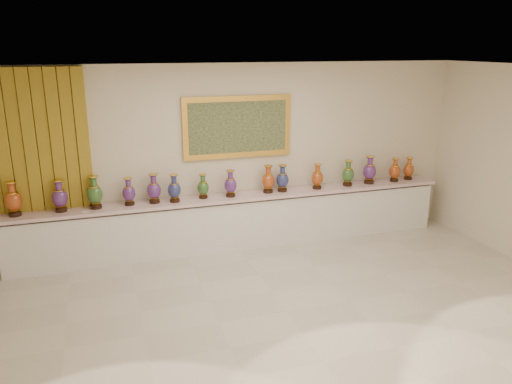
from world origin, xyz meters
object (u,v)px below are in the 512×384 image
at_px(vase_0, 13,201).
at_px(counter, 238,222).
at_px(vase_1, 60,197).
at_px(vase_2, 95,194).

bearing_deg(vase_0, counter, 0.16).
bearing_deg(vase_0, vase_1, 0.41).
bearing_deg(counter, vase_0, -179.84).
height_order(vase_1, vase_2, vase_2).
xyz_separation_m(vase_0, vase_1, (0.62, 0.00, -0.01)).
bearing_deg(counter, vase_1, -179.90).
height_order(counter, vase_2, vase_2).
relative_size(vase_0, vase_2, 1.02).
relative_size(vase_0, vase_1, 1.06).
distance_m(counter, vase_2, 2.32).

